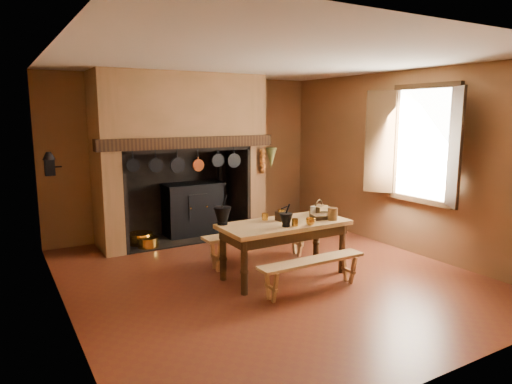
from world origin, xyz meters
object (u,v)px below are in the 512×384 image
(bench_front, at_px, (312,267))
(mixing_bowl, at_px, (323,211))
(coffee_grinder, at_px, (281,215))
(work_table, at_px, (284,231))
(wicker_basket, at_px, (319,210))
(iron_range, at_px, (193,208))

(bench_front, distance_m, mixing_bowl, 1.17)
(coffee_grinder, height_order, mixing_bowl, coffee_grinder)
(work_table, xyz_separation_m, bench_front, (-0.00, -0.62, -0.32))
(work_table, relative_size, mixing_bowl, 5.26)
(bench_front, relative_size, wicker_basket, 5.30)
(work_table, xyz_separation_m, mixing_bowl, (0.75, 0.14, 0.16))
(bench_front, relative_size, coffee_grinder, 7.70)
(wicker_basket, bearing_deg, bench_front, -152.74)
(work_table, bearing_deg, iron_range, 94.83)
(work_table, height_order, coffee_grinder, coffee_grinder)
(iron_range, xyz_separation_m, work_table, (0.22, -2.58, 0.14))
(iron_range, distance_m, coffee_grinder, 2.51)
(work_table, xyz_separation_m, wicker_basket, (0.68, 0.14, 0.19))
(bench_front, xyz_separation_m, wicker_basket, (0.68, 0.75, 0.51))
(iron_range, bearing_deg, mixing_bowl, -68.24)
(iron_range, height_order, mixing_bowl, iron_range)
(wicker_basket, bearing_deg, work_table, 170.76)
(iron_range, relative_size, wicker_basket, 5.88)
(bench_front, distance_m, coffee_grinder, 0.88)
(coffee_grinder, bearing_deg, wicker_basket, -4.42)
(iron_range, bearing_deg, work_table, -85.17)
(coffee_grinder, distance_m, mixing_bowl, 0.74)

